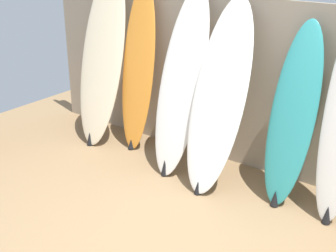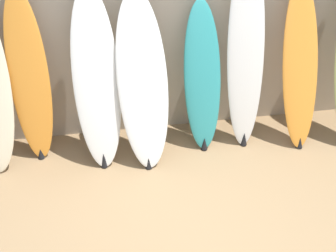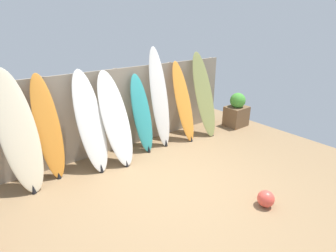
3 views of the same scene
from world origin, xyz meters
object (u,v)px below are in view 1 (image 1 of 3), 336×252
object	(u,v)px
surfboard_white_3	(219,97)
surfboard_teal_4	(293,116)
surfboard_orange_1	(138,69)
surfboard_white_2	(181,84)
surfboard_cream_0	(102,58)

from	to	relation	value
surfboard_white_3	surfboard_teal_4	distance (m)	0.72
surfboard_orange_1	surfboard_white_2	distance (m)	0.73
surfboard_teal_4	surfboard_white_3	bearing A→B (deg)	-169.11
surfboard_cream_0	surfboard_teal_4	world-z (taller)	surfboard_cream_0
surfboard_cream_0	surfboard_white_3	bearing A→B (deg)	-4.60
surfboard_white_2	surfboard_teal_4	size ratio (longest dim) A/B	1.13
surfboard_orange_1	surfboard_white_3	xyz separation A→B (m)	(1.20, -0.22, -0.03)
surfboard_orange_1	surfboard_white_2	size ratio (longest dim) A/B	1.00
surfboard_teal_4	surfboard_cream_0	bearing A→B (deg)	179.99
surfboard_cream_0	surfboard_white_2	size ratio (longest dim) A/B	1.08
surfboard_white_3	surfboard_teal_4	size ratio (longest dim) A/B	1.09
surfboard_white_3	surfboard_teal_4	world-z (taller)	surfboard_white_3
surfboard_orange_1	surfboard_white_3	size ratio (longest dim) A/B	1.04
surfboard_cream_0	surfboard_white_2	bearing A→B (deg)	-3.53
surfboard_cream_0	surfboard_white_3	distance (m)	1.69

